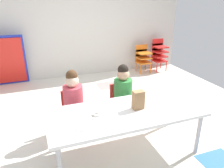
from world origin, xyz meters
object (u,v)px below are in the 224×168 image
seated_child_near_camera (73,97)px  kid_chair_orange_stack (143,57)px  paper_plate_near_edge (96,115)px  paper_plate_center_table (83,126)px  craft_table (125,115)px  donut_powdered_on_plate (96,114)px  folded_activity_table (3,61)px  paper_bag_brown (138,100)px  seated_child_middle_seat (123,90)px  kid_chair_red_stack (159,53)px

seated_child_near_camera → kid_chair_orange_stack: seated_child_near_camera is taller
kid_chair_orange_stack → paper_plate_near_edge: kid_chair_orange_stack is taller
kid_chair_orange_stack → paper_plate_center_table: size_ratio=3.78×
craft_table → paper_plate_center_table: 0.55m
craft_table → donut_powdered_on_plate: (-0.34, 0.01, 0.07)m
seated_child_near_camera → kid_chair_orange_stack: size_ratio=1.35×
craft_table → donut_powdered_on_plate: bearing=177.5°
folded_activity_table → paper_bag_brown: size_ratio=4.94×
seated_child_near_camera → seated_child_middle_seat: same height
seated_child_near_camera → paper_plate_near_edge: 0.61m
paper_plate_near_edge → paper_plate_center_table: same height
craft_table → seated_child_middle_seat: seated_child_middle_seat is taller
seated_child_middle_seat → kid_chair_orange_stack: seated_child_middle_seat is taller
craft_table → paper_plate_near_edge: size_ratio=9.85×
seated_child_middle_seat → kid_chair_orange_stack: bearing=55.6°
craft_table → donut_powdered_on_plate: 0.35m
seated_child_middle_seat → paper_plate_center_table: seated_child_middle_seat is taller
kid_chair_orange_stack → craft_table: bearing=-121.5°
donut_powdered_on_plate → paper_plate_center_table: bearing=-139.5°
kid_chair_red_stack → donut_powdered_on_plate: bearing=-132.5°
seated_child_middle_seat → paper_plate_near_edge: 0.82m
craft_table → kid_chair_red_stack: size_ratio=2.22×
folded_activity_table → paper_plate_near_edge: size_ratio=6.04×
kid_chair_orange_stack → folded_activity_table: folded_activity_table is taller
kid_chair_orange_stack → donut_powdered_on_plate: kid_chair_orange_stack is taller
craft_table → paper_bag_brown: bearing=4.2°
kid_chair_red_stack → paper_plate_near_edge: bearing=-132.5°
seated_child_near_camera → folded_activity_table: (-1.04, 2.26, -0.02)m
paper_bag_brown → paper_plate_near_edge: (-0.50, 0.00, -0.11)m
paper_bag_brown → kid_chair_orange_stack: bearing=60.9°
paper_plate_center_table → seated_child_near_camera: bearing=86.9°
seated_child_middle_seat → folded_activity_table: bearing=127.7°
paper_bag_brown → seated_child_near_camera: bearing=137.4°
folded_activity_table → donut_powdered_on_plate: 3.09m
kid_chair_orange_stack → kid_chair_red_stack: size_ratio=0.85×
paper_plate_center_table → donut_powdered_on_plate: size_ratio=1.86×
folded_activity_table → seated_child_near_camera: bearing=-65.3°
paper_bag_brown → donut_powdered_on_plate: (-0.50, 0.00, -0.09)m
paper_plate_near_edge → folded_activity_table: bearing=112.6°
seated_child_middle_seat → paper_plate_near_edge: (-0.56, -0.59, 0.01)m
seated_child_near_camera → kid_chair_orange_stack: bearing=44.3°
seated_child_middle_seat → donut_powdered_on_plate: bearing=-133.5°
kid_chair_orange_stack → paper_bag_brown: bearing=-119.1°
seated_child_near_camera → donut_powdered_on_plate: seated_child_near_camera is taller
paper_bag_brown → paper_plate_center_table: size_ratio=1.22×
seated_child_near_camera → paper_bag_brown: 0.89m
folded_activity_table → paper_bag_brown: folded_activity_table is taller
paper_plate_center_table → kid_chair_orange_stack: bearing=52.5°
folded_activity_table → donut_powdered_on_plate: folded_activity_table is taller
kid_chair_red_stack → donut_powdered_on_plate: (-2.46, -2.68, 0.13)m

